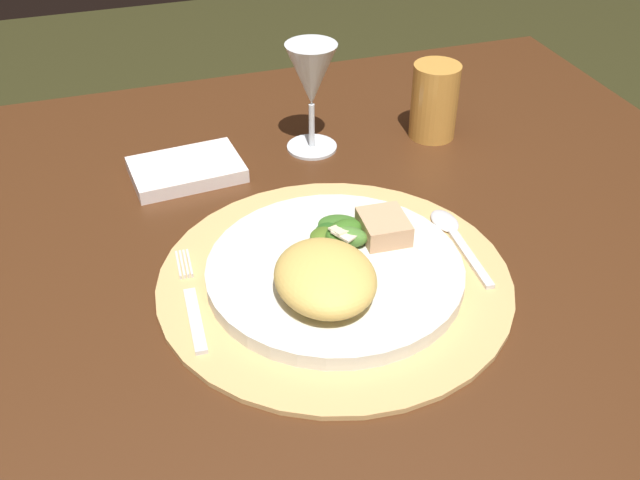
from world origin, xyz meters
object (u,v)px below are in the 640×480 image
object	(u,v)px
wine_glass	(311,79)
amber_tumbler	(434,101)
napkin	(187,170)
dinner_plate	(335,271)
spoon	(454,234)
fork	(192,303)
dining_table	(268,341)

from	to	relation	value
wine_glass	amber_tumbler	bearing A→B (deg)	-5.43
napkin	dinner_plate	bearing A→B (deg)	-66.97
napkin	wine_glass	size ratio (longest dim) A/B	0.93
dinner_plate	spoon	xyz separation A→B (m)	(0.15, 0.03, -0.01)
fork	wine_glass	size ratio (longest dim) A/B	1.08
dining_table	spoon	world-z (taller)	spoon
fork	wine_glass	world-z (taller)	wine_glass
amber_tumbler	fork	bearing A→B (deg)	-145.96
fork	spoon	size ratio (longest dim) A/B	1.13
dining_table	dinner_plate	world-z (taller)	dinner_plate
spoon	wine_glass	size ratio (longest dim) A/B	0.96
wine_glass	amber_tumbler	distance (m)	0.18
fork	napkin	distance (m)	0.26
spoon	dining_table	bearing A→B (deg)	172.97
dinner_plate	amber_tumbler	bearing A→B (deg)	48.29
fork	spoon	bearing A→B (deg)	4.78
napkin	wine_glass	xyz separation A→B (m)	(0.18, 0.02, 0.09)
napkin	dining_table	bearing A→B (deg)	-77.09
dinner_plate	wine_glass	xyz separation A→B (m)	(0.06, 0.28, 0.09)
wine_glass	spoon	bearing A→B (deg)	-70.46
napkin	amber_tumbler	distance (m)	0.35
dinner_plate	spoon	distance (m)	0.16
spoon	napkin	size ratio (longest dim) A/B	1.03
dinner_plate	napkin	size ratio (longest dim) A/B	1.95
dinner_plate	napkin	bearing A→B (deg)	113.03
dinner_plate	fork	distance (m)	0.15
dinner_plate	amber_tumbler	size ratio (longest dim) A/B	2.58
dinner_plate	wine_glass	distance (m)	0.30
dining_table	amber_tumbler	distance (m)	0.40
dining_table	fork	bearing A→B (deg)	-149.06
dining_table	dinner_plate	size ratio (longest dim) A/B	4.67
dining_table	dinner_plate	bearing A→B (deg)	-40.76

